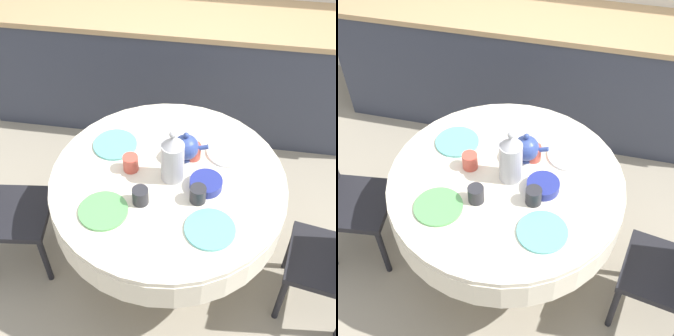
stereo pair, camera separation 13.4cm
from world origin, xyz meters
The scene contains 15 objects.
ground_plane centered at (0.00, 0.00, 0.00)m, with size 12.00×12.00×0.00m, color #9E937F.
kitchen_counter centered at (0.00, 1.41, 0.47)m, with size 3.24×0.64×0.94m.
dining_table centered at (0.00, 0.00, 0.63)m, with size 1.26×1.26×0.76m.
chair_right centered at (-0.97, -0.11, 0.49)m, with size 0.44×0.44×0.88m.
plate_near_left centered at (-0.28, -0.27, 0.76)m, with size 0.25×0.25×0.01m, color #5BA85B.
cup_near_left centered at (-0.11, -0.18, 0.80)m, with size 0.08×0.08×0.09m, color #28282D.
plate_near_right centered at (0.25, -0.30, 0.76)m, with size 0.25×0.25×0.01m, color #60BCB7.
cup_near_right centered at (0.17, -0.12, 0.80)m, with size 0.08×0.08×0.09m, color #28282D.
plate_far_left centered at (-0.33, 0.20, 0.76)m, with size 0.25×0.25×0.01m, color #60BCB7.
cup_far_left centered at (-0.21, 0.04, 0.80)m, with size 0.08×0.08×0.09m, color #CC4C3D.
plate_far_right centered at (0.30, 0.24, 0.76)m, with size 0.25×0.25×0.01m, color white.
cup_far_right centered at (0.11, 0.18, 0.80)m, with size 0.08×0.08×0.09m, color #CC4C3D.
coffee_carafe centered at (0.02, 0.02, 0.90)m, with size 0.12×0.12×0.32m.
teapot centered at (0.07, 0.17, 0.84)m, with size 0.20×0.14×0.19m.
fruit_bowl centered at (0.20, -0.03, 0.78)m, with size 0.17×0.17×0.05m, color navy.
Camera 2 is at (0.38, -1.61, 2.58)m, focal length 50.00 mm.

